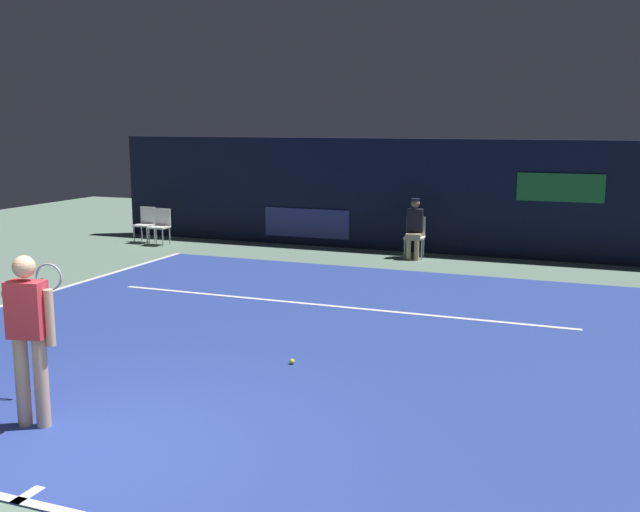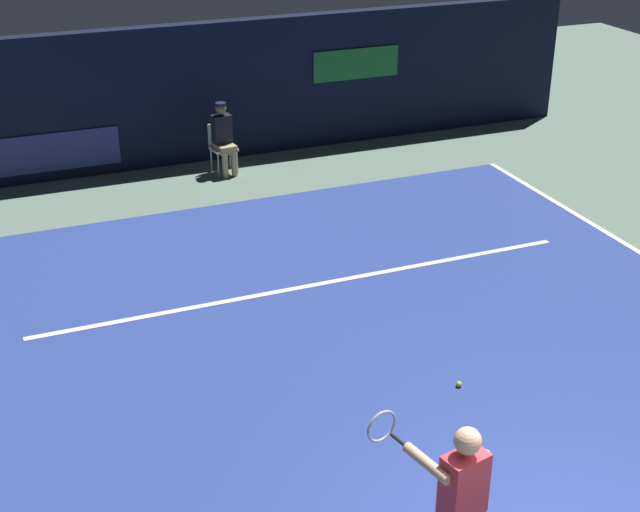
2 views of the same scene
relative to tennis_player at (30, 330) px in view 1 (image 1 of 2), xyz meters
name	(u,v)px [view 1 (image 1 of 2)]	position (x,y,z in m)	size (l,w,h in m)	color
ground_plane	(284,335)	(0.97, 3.84, -0.99)	(30.78, 30.78, 0.00)	slate
court_surface	(284,335)	(0.97, 3.84, -0.98)	(10.06, 10.33, 0.01)	navy
line_baseline	(19,500)	(0.97, -1.27, -0.97)	(10.06, 0.10, 0.01)	white
line_sideline_right	(10,304)	(-4.01, 3.84, -0.97)	(0.10, 10.33, 0.01)	white
line_service	(329,306)	(0.97, 5.65, -0.97)	(7.85, 0.10, 0.01)	white
line_centre_mark	(28,495)	(0.97, -1.17, -0.97)	(0.10, 0.30, 0.01)	white
back_wall	(418,196)	(0.97, 11.38, 0.31)	(15.59, 0.33, 2.60)	black
tennis_player	(30,330)	(0.00, 0.00, 0.00)	(0.77, 0.93, 1.73)	#DBAD89
line_judge_on_chair	(414,228)	(1.12, 10.49, -0.30)	(0.48, 0.56, 1.32)	white
courtside_chair_near	(161,224)	(-5.12, 10.00, -0.49)	(0.46, 0.44, 0.88)	white
courtside_chair_far	(146,222)	(-5.67, 10.17, -0.49)	(0.45, 0.43, 0.88)	white
tennis_ball	(292,361)	(1.61, 2.68, -0.94)	(0.07, 0.07, 0.07)	#CCE033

